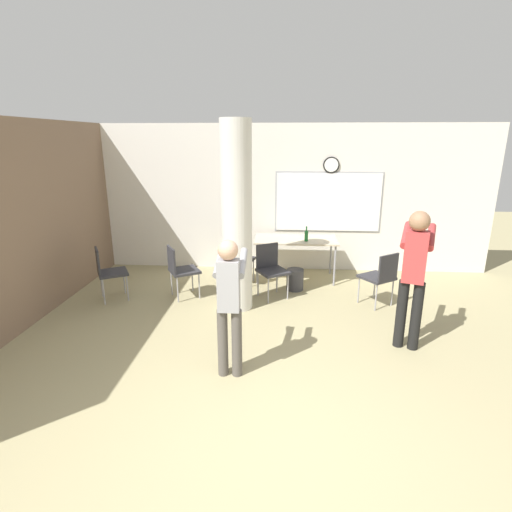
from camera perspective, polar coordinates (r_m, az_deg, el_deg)
ground_plane at (r=3.69m, az=2.11°, el=-26.82°), size 24.00×24.00×0.00m
wall_left_accent at (r=6.40m, az=-30.00°, el=4.09°), size 0.12×7.00×2.80m
wall_back at (r=7.83m, az=3.73°, el=8.16°), size 8.00×0.15×2.80m
support_pillar at (r=5.87m, az=-2.77°, el=5.37°), size 0.45×0.45×2.80m
folding_table at (r=7.32m, az=5.70°, el=2.06°), size 1.49×0.76×0.77m
bottle_on_table at (r=7.14m, az=7.20°, el=2.92°), size 0.06×0.06×0.27m
waste_bin at (r=6.94m, az=5.59°, el=-3.36°), size 0.29×0.29×0.37m
chair_by_left_wall at (r=6.80m, az=-20.41°, el=-1.85°), size 0.60×0.60×0.87m
chair_table_front at (r=6.53m, az=2.13°, el=-1.55°), size 0.60×0.60×0.87m
chair_table_left at (r=7.03m, az=-2.46°, el=-0.22°), size 0.54×0.54×0.87m
chair_near_pillar at (r=6.58m, az=-10.80°, el=-1.68°), size 0.60×0.60×0.87m
chair_mid_room at (r=6.43m, az=17.36°, el=-2.60°), size 0.61×0.61×0.87m
person_playing_side at (r=5.14m, az=21.63°, el=-1.81°), size 0.54×0.72×1.73m
person_playing_front at (r=4.25m, az=-3.85°, el=-5.95°), size 0.34×0.61×1.55m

